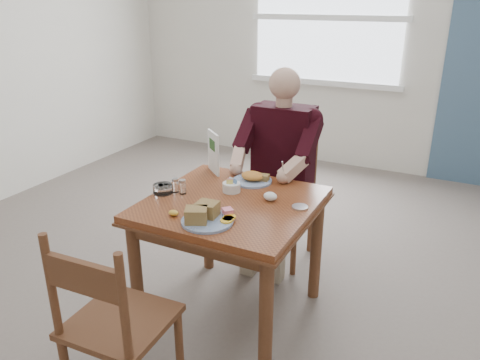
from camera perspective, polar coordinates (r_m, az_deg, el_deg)
The scene contains 16 objects.
floor at distance 2.98m, azimuth -0.98°, elevation -15.79°, with size 6.00×6.00×0.00m, color #6B5E56.
wall_back at distance 5.24m, azimuth 14.93°, elevation 16.33°, with size 5.50×5.50×0.00m, color beige.
lemon_wedge at distance 2.44m, azimuth -8.11°, elevation -4.00°, with size 0.06×0.04×0.03m, color gold.
napkin at distance 2.60m, azimuth 3.71°, elevation -2.00°, with size 0.08×0.06×0.05m, color white.
metal_dish at distance 2.53m, azimuth 7.32°, elevation -3.30°, with size 0.09×0.09×0.01m, color silver.
window at distance 5.29m, azimuth 10.62°, elevation 18.88°, with size 1.72×0.04×1.42m.
table at distance 2.65m, azimuth -1.07°, elevation -4.72°, with size 0.92×0.92×0.75m.
chair_far at distance 3.38m, azimuth 5.24°, elevation -1.80°, with size 0.42×0.42×0.95m.
chair_near at distance 2.19m, azimuth -15.13°, elevation -16.72°, with size 0.44×0.44×0.95m.
diner at distance 3.18m, azimuth 4.84°, elevation 3.13°, with size 0.53×0.56×1.39m.
near_plate at distance 2.36m, azimuth -4.22°, elevation -4.37°, with size 0.33×0.33×0.09m.
far_plate at distance 2.85m, azimuth 1.62°, elevation 0.23°, with size 0.27×0.27×0.06m.
caddy at distance 2.71m, azimuth -1.04°, elevation -0.87°, with size 0.13×0.13×0.08m.
shakers at distance 2.71m, azimuth -7.44°, elevation -0.72°, with size 0.09×0.04×0.09m.
creamer at distance 2.72m, azimuth -9.40°, elevation -1.06°, with size 0.12×0.12×0.05m.
menu at distance 2.98m, azimuth -3.26°, elevation 3.41°, with size 0.15×0.13×0.27m.
Camera 1 is at (1.11, -2.10, 1.81)m, focal length 35.00 mm.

